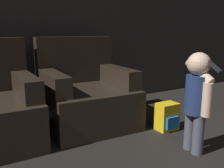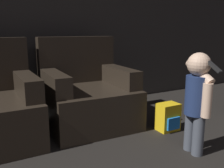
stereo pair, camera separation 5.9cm
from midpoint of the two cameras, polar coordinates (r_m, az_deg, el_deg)
name	(u,v)px [view 2 (the right image)]	position (r m, az deg, el deg)	size (l,w,h in m)	color
wall_back	(51,8)	(3.36, -13.33, 16.47)	(8.40, 0.05, 2.60)	#33302D
armchair_right	(87,95)	(2.79, -5.18, -2.59)	(0.94, 0.94, 0.96)	black
person_toddler	(197,95)	(2.17, 19.68, -2.48)	(0.19, 0.34, 0.86)	#474C56
toy_backpack	(168,117)	(2.70, 13.32, -7.40)	(0.22, 0.18, 0.29)	yellow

